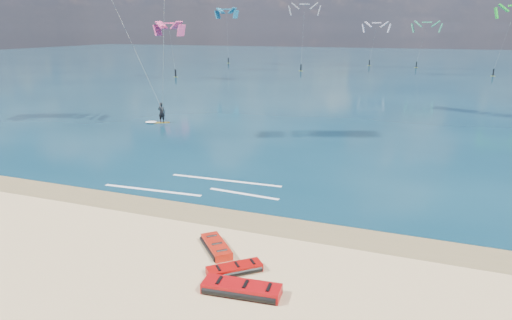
{
  "coord_description": "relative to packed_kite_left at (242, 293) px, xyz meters",
  "views": [
    {
      "loc": [
        11.49,
        -16.16,
        9.11
      ],
      "look_at": [
        2.4,
        8.0,
        1.59
      ],
      "focal_mm": 32.0,
      "sensor_mm": 36.0,
      "label": 1
    }
  ],
  "objects": [
    {
      "name": "shoreline_foam",
      "position": [
        -6.32,
        9.57,
        0.04
      ],
      "size": [
        10.47,
        3.64,
        0.01
      ],
      "color": "white",
      "rests_on": "ground"
    },
    {
      "name": "packed_kite_mid",
      "position": [
        -2.26,
        2.67,
        0.0
      ],
      "size": [
        2.46,
        2.54,
        0.4
      ],
      "primitive_type": null,
      "rotation": [
        0.0,
        0.0,
        -0.83
      ],
      "color": "red",
      "rests_on": "ground"
    },
    {
      "name": "wet_sand_strip",
      "position": [
        -5.99,
        6.0,
        0.0
      ],
      "size": [
        320.0,
        2.4,
        0.01
      ],
      "primitive_type": "cube",
      "color": "brown",
      "rests_on": "ground"
    },
    {
      "name": "packed_kite_right",
      "position": [
        -0.8,
        1.24,
        0.0
      ],
      "size": [
        2.39,
        2.28,
        0.36
      ],
      "primitive_type": null,
      "rotation": [
        0.0,
        0.0,
        0.73
      ],
      "color": "#A70907",
      "rests_on": "ground"
    },
    {
      "name": "kitesurfer_main",
      "position": [
        -17.66,
        21.17,
        10.33
      ],
      "size": [
        10.55,
        10.65,
        20.11
      ],
      "rotation": [
        0.0,
        0.0,
        0.54
      ],
      "color": "gold",
      "rests_on": "sea"
    },
    {
      "name": "packed_kite_left",
      "position": [
        0.0,
        0.0,
        0.0
      ],
      "size": [
        3.15,
        1.53,
        0.45
      ],
      "primitive_type": null,
      "rotation": [
        0.0,
        0.0,
        0.1
      ],
      "color": "#A7080B",
      "rests_on": "ground"
    },
    {
      "name": "ground",
      "position": [
        -5.99,
        43.0,
        0.0
      ],
      "size": [
        320.0,
        320.0,
        0.0
      ],
      "primitive_type": "plane",
      "color": "tan",
      "rests_on": "ground"
    },
    {
      "name": "sea",
      "position": [
        -5.99,
        107.0,
        0.02
      ],
      "size": [
        320.0,
        200.0,
        0.04
      ],
      "primitive_type": "cube",
      "color": "#0B2B3D",
      "rests_on": "ground"
    },
    {
      "name": "distant_kites",
      "position": [
        -7.27,
        84.28,
        5.97
      ],
      "size": [
        82.83,
        42.34,
        13.56
      ],
      "color": "teal",
      "rests_on": "ground"
    }
  ]
}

